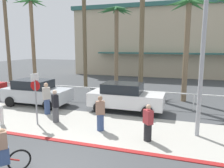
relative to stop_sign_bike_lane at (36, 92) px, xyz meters
name	(u,v)px	position (x,y,z in m)	size (l,w,h in m)	color
ground_plane	(126,99)	(2.93, 6.46, -1.68)	(80.00, 80.00, 0.00)	#424447
sidewalk_strip	(97,126)	(2.93, 0.66, -1.67)	(44.00, 4.00, 0.02)	#ADAAA0
curb_paint	(78,143)	(2.93, -1.34, -1.66)	(44.00, 0.24, 0.03)	maroon
building_backdrop	(173,41)	(5.29, 23.24, 2.85)	(26.01, 10.98, 9.01)	#BCAD8E
rail_fence	(121,92)	(2.93, 4.96, -0.84)	(27.47, 0.08, 1.04)	white
stop_sign_bike_lane	(36,92)	(0.00, 0.00, 0.00)	(0.52, 0.56, 2.56)	gray
bollard_0	(1,115)	(-1.61, -0.63, -1.16)	(0.20, 0.20, 1.00)	white
streetlight_curb	(204,35)	(7.49, 0.73, 2.60)	(0.24, 2.54, 7.50)	#9EA0A5
palm_tree_0	(6,21)	(-11.18, 10.36, 4.80)	(3.32, 2.81, 9.20)	#756047
palm_tree_1	(32,22)	(-7.88, 10.23, 4.55)	(3.32, 2.88, 8.51)	#846B4C
palm_tree_2	(84,13)	(-2.02, 10.02, 5.09)	(3.34, 3.18, 8.99)	brown
palm_tree_3	(116,25)	(1.06, 9.97, 3.97)	(3.27, 3.48, 7.23)	#756047
palm_tree_4	(142,4)	(3.72, 7.76, 5.22)	(3.36, 3.51, 9.32)	brown
palm_tree_5	(188,23)	(6.93, 7.17, 3.68)	(3.46, 3.63, 6.96)	#756047
car_silver_1	(36,92)	(-2.32, 3.07, -0.81)	(4.40, 2.02, 1.69)	#B2B7BC
car_white_2	(125,97)	(3.60, 3.59, -0.81)	(4.40, 2.02, 1.69)	white
cyclist_red_0	(1,153)	(1.72, -3.96, -0.98)	(1.23, 1.42, 1.50)	black
pedestrian_0	(100,115)	(3.28, 0.22, -0.92)	(0.47, 0.43, 1.65)	#384C7A
pedestrian_1	(55,108)	(0.71, 0.56, -0.90)	(0.47, 0.46, 1.69)	#4C4C51
pedestrian_2	(47,100)	(-0.51, 1.59, -0.82)	(0.46, 0.47, 1.83)	#384C7A
pedestrian_3	(148,124)	(5.52, -0.21, -0.97)	(0.46, 0.47, 1.55)	#232326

